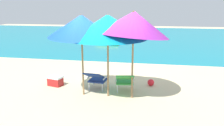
% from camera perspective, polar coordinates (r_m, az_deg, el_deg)
% --- Properties ---
extents(ground_plane, '(40.00, 40.00, 0.00)m').
position_cam_1_polar(ground_plane, '(10.79, 3.18, 0.43)').
color(ground_plane, beige).
extents(ocean_band, '(40.00, 18.00, 0.01)m').
position_cam_1_polar(ocean_band, '(19.35, 6.45, 6.52)').
color(ocean_band, teal).
rests_on(ocean_band, ground_plane).
extents(swim_buoy, '(1.60, 0.18, 0.18)m').
position_cam_1_polar(swim_buoy, '(15.18, -1.25, 4.85)').
color(swim_buoy, yellow).
rests_on(swim_buoy, ocean_band).
extents(lounge_chair_left, '(0.61, 0.92, 0.68)m').
position_cam_1_polar(lounge_chair_left, '(7.00, -4.09, -3.84)').
color(lounge_chair_left, navy).
rests_on(lounge_chair_left, ground_plane).
extents(lounge_chair_right, '(0.65, 0.94, 0.68)m').
position_cam_1_polar(lounge_chair_right, '(6.81, 3.25, -4.32)').
color(lounge_chair_right, '#338E3D').
rests_on(lounge_chair_right, ground_plane).
extents(beach_umbrella_left, '(2.55, 2.54, 2.38)m').
position_cam_1_polar(beach_umbrella_left, '(6.38, -7.75, 9.26)').
color(beach_umbrella_left, olive).
rests_on(beach_umbrella_left, ground_plane).
extents(beach_umbrella_center, '(2.54, 2.53, 2.37)m').
position_cam_1_polar(beach_umbrella_center, '(6.21, -1.07, 9.16)').
color(beach_umbrella_center, olive).
rests_on(beach_umbrella_center, ground_plane).
extents(beach_umbrella_right, '(2.79, 2.78, 2.54)m').
position_cam_1_polar(beach_umbrella_right, '(6.09, 5.44, 9.98)').
color(beach_umbrella_right, olive).
rests_on(beach_umbrella_right, ground_plane).
extents(beach_ball, '(0.22, 0.22, 0.22)m').
position_cam_1_polar(beach_ball, '(7.59, 9.81, -4.89)').
color(beach_ball, red).
rests_on(beach_ball, ground_plane).
extents(cooler_box, '(0.54, 0.43, 0.32)m').
position_cam_1_polar(cooler_box, '(7.71, -14.17, -4.40)').
color(cooler_box, red).
rests_on(cooler_box, ground_plane).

